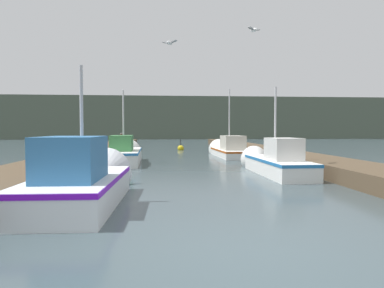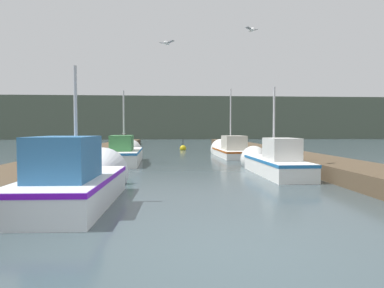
% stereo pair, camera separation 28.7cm
% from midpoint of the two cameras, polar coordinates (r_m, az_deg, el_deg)
% --- Properties ---
extents(ground_plane, '(200.00, 200.00, 0.00)m').
position_cam_midpoint_polar(ground_plane, '(4.89, 7.79, -17.97)').
color(ground_plane, '#38474C').
extents(dock_left, '(2.27, 40.00, 0.52)m').
position_cam_midpoint_polar(dock_left, '(20.97, -16.75, -1.58)').
color(dock_left, '#4C3D2B').
rests_on(dock_left, ground_plane).
extents(dock_right, '(2.27, 40.00, 0.52)m').
position_cam_midpoint_polar(dock_right, '(21.48, 12.37, -1.44)').
color(dock_right, '#4C3D2B').
rests_on(dock_right, ground_plane).
extents(distant_shore_ridge, '(120.00, 16.00, 7.37)m').
position_cam_midpoint_polar(distant_shore_ridge, '(66.19, -3.98, 4.19)').
color(distant_shore_ridge, '#4C5647').
rests_on(distant_shore_ridge, ground_plane).
extents(fishing_boat_0, '(1.84, 5.16, 3.65)m').
position_cam_midpoint_polar(fishing_boat_0, '(8.67, -18.22, -5.68)').
color(fishing_boat_0, silver).
rests_on(fishing_boat_0, ground_plane).
extents(fishing_boat_1, '(1.42, 5.48, 3.64)m').
position_cam_midpoint_polar(fishing_boat_1, '(13.65, 12.79, -2.89)').
color(fishing_boat_1, silver).
rests_on(fishing_boat_1, ground_plane).
extents(fishing_boat_2, '(1.83, 6.01, 4.10)m').
position_cam_midpoint_polar(fishing_boat_2, '(17.96, -11.71, -1.55)').
color(fishing_boat_2, silver).
rests_on(fishing_boat_2, ground_plane).
extents(fishing_boat_3, '(1.79, 6.14, 4.75)m').
position_cam_midpoint_polar(fishing_boat_3, '(22.00, 5.60, -0.96)').
color(fishing_boat_3, silver).
rests_on(fishing_boat_3, ground_plane).
extents(mooring_piling_0, '(0.25, 0.25, 0.95)m').
position_cam_midpoint_polar(mooring_piling_0, '(14.91, -18.05, -2.35)').
color(mooring_piling_0, '#473523').
rests_on(mooring_piling_0, ground_plane).
extents(mooring_piling_1, '(0.23, 0.23, 1.08)m').
position_cam_midpoint_polar(mooring_piling_1, '(22.22, -13.08, -0.57)').
color(mooring_piling_1, '#473523').
rests_on(mooring_piling_1, ground_plane).
extents(mooring_piling_2, '(0.32, 0.32, 1.29)m').
position_cam_midpoint_polar(mooring_piling_2, '(14.10, -18.56, -1.94)').
color(mooring_piling_2, '#473523').
rests_on(mooring_piling_2, ground_plane).
extents(mooring_piling_3, '(0.26, 0.26, 1.41)m').
position_cam_midpoint_polar(mooring_piling_3, '(27.31, -11.93, 0.35)').
color(mooring_piling_3, '#473523').
rests_on(mooring_piling_3, ground_plane).
extents(channel_buoy, '(0.52, 0.52, 1.02)m').
position_cam_midpoint_polar(channel_buoy, '(27.86, -2.19, -0.72)').
color(channel_buoy, gold).
rests_on(channel_buoy, ground_plane).
extents(seagull_lead, '(0.52, 0.41, 0.12)m').
position_cam_midpoint_polar(seagull_lead, '(11.74, -4.50, 16.47)').
color(seagull_lead, white).
extents(seagull_1, '(0.51, 0.42, 0.12)m').
position_cam_midpoint_polar(seagull_1, '(12.38, 9.59, 18.25)').
color(seagull_1, white).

